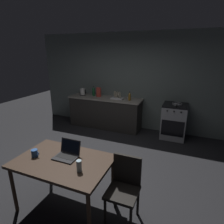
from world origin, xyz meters
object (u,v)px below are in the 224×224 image
Objects in this scene: stove_oven at (174,121)px; laptop at (67,154)px; frying_pan at (177,104)px; drinking_glass at (79,166)px; dish_rack at (117,97)px; electric_kettle at (83,92)px; coffee_mug at (35,153)px; cereal_box at (99,92)px; chair at (124,185)px; bottle at (130,96)px; bottle_b at (94,91)px; dining_table at (63,165)px.

stove_oven is 2.83× the size of laptop.
drinking_glass is at bearing -106.33° from frying_pan.
dish_rack reaches higher than drinking_glass.
electric_kettle is at bearing 120.05° from drinking_glass.
coffee_mug is 0.47× the size of cereal_box.
coffee_mug is 0.77m from drinking_glass.
coffee_mug is 3.17m from cereal_box.
electric_kettle is (-2.33, 2.89, 0.50)m from chair.
bottle reaches higher than dish_rack.
bottle is at bearing 81.80° from coffee_mug.
coffee_mug is 0.44× the size of bottle_b.
electric_kettle reaches higher than chair.
cereal_box reaches higher than electric_kettle.
coffee_mug is at bearing -118.70° from frying_pan.
cereal_box is (-1.30, 3.18, 0.21)m from drinking_glass.
chair is 2.78× the size of laptop.
laptop is (-0.84, -0.04, 0.29)m from chair.
coffee_mug is at bearing 175.81° from drinking_glass.
cereal_box is 0.21m from bottle_b.
dining_table is 0.88m from chair.
dish_rack is at bearing 0.00° from electric_kettle.
laptop is 3.30m from electric_kettle.
dining_table is at bearing -112.77° from frying_pan.
coffee_mug is 3.11m from dish_rack.
laptop is at bearing -63.08° from electric_kettle.
frying_pan is at bearing 0.97° from bottle.
electric_kettle is 1.46× the size of drinking_glass.
chair is 3.46m from cereal_box.
chair reaches higher than coffee_mug.
bottle_b is at bearing 178.01° from stove_oven.
stove_oven is 3.73× the size of bottle.
bottle is (0.02, 2.98, 0.33)m from dining_table.
laptop is at bearing -90.21° from bottle.
cereal_box reaches higher than bottle.
drinking_glass is at bearing -20.35° from dining_table.
frying_pan is at bearing -1.27° from cereal_box.
drinking_glass reaches higher than dining_table.
stove_oven is 3.53m from coffee_mug.
electric_kettle reaches higher than laptop.
electric_kettle reaches higher than drinking_glass.
dish_rack is 1.17× the size of bottle_b.
frying_pan is 2.80× the size of drinking_glass.
bottle is (-1.21, -0.05, 0.57)m from stove_oven.
dish_rack reaches higher than frying_pan.
drinking_glass is 0.51× the size of bottle_b.
dining_table is 3.14× the size of frying_pan.
chair is 3.00m from bottle.
dish_rack is (0.07, 3.10, 0.14)m from coffee_mug.
stove_oven reaches higher than chair.
laptop is at bearing -171.47° from chair.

